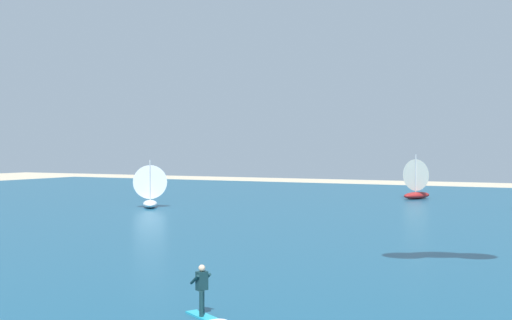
{
  "coord_description": "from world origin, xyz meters",
  "views": [
    {
      "loc": [
        9.32,
        -0.37,
        5.46
      ],
      "look_at": [
        -0.4,
        18.7,
        5.12
      ],
      "focal_mm": 43.88,
      "sensor_mm": 36.0,
      "label": 1
    }
  ],
  "objects": [
    {
      "name": "sailboat_mid_left",
      "position": [
        -26.2,
        47.36,
        2.14
      ],
      "size": [
        3.78,
        3.99,
        4.44
      ],
      "color": "white",
      "rests_on": "ocean"
    },
    {
      "name": "ocean",
      "position": [
        0.0,
        49.63,
        0.05
      ],
      "size": [
        160.0,
        90.0,
        0.1
      ],
      "primitive_type": "cube",
      "color": "navy",
      "rests_on": "ground"
    },
    {
      "name": "sailboat_near_shore",
      "position": [
        -5.78,
        69.04,
        2.34
      ],
      "size": [
        3.89,
        4.34,
        4.89
      ],
      "color": "maroon",
      "rests_on": "ocean"
    },
    {
      "name": "kitesurfer",
      "position": [
        -1.17,
        16.61,
        0.7
      ],
      "size": [
        1.99,
        1.42,
        1.67
      ],
      "color": "#26B2CC",
      "rests_on": "ocean"
    }
  ]
}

